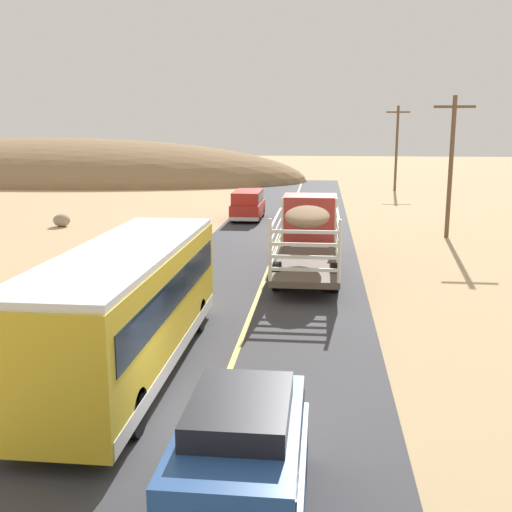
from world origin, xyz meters
TOP-DOWN VIEW (x-y plane):
  - ground_plane at (0.00, 0.00)m, footprint 240.00×240.00m
  - road_surface at (0.00, 0.00)m, footprint 8.00×120.00m
  - road_centre_line at (0.00, 0.00)m, footprint 0.16×117.60m
  - suv_near at (1.15, -3.59)m, footprint 1.90×4.62m
  - livestock_truck at (1.71, 15.38)m, footprint 2.53×9.70m
  - bus at (-2.50, 2.57)m, footprint 2.54×10.00m
  - car_far at (-2.64, 28.74)m, footprint 1.90×4.62m
  - power_pole_mid at (9.27, 23.27)m, footprint 2.20×0.24m
  - power_pole_far at (9.27, 49.08)m, footprint 2.20×0.24m
  - boulder_far_horizon at (-13.85, 24.70)m, footprint 1.04×1.08m
  - distant_hill at (-29.17, 57.72)m, footprint 59.47×24.00m

SIDE VIEW (x-z plane):
  - ground_plane at x=0.00m, z-range 0.00..0.00m
  - distant_hill at x=-29.17m, z-range -4.83..4.83m
  - road_surface at x=0.00m, z-range 0.00..0.02m
  - road_centre_line at x=0.00m, z-range 0.02..0.02m
  - boulder_far_horizon at x=-13.85m, z-range 0.00..0.78m
  - car_far at x=-2.64m, z-range 0.12..2.05m
  - suv_near at x=1.15m, z-range 0.01..2.29m
  - bus at x=-2.50m, z-range 0.14..3.35m
  - livestock_truck at x=1.71m, z-range 0.28..3.30m
  - power_pole_mid at x=9.27m, z-range 0.29..8.05m
  - power_pole_far at x=9.27m, z-range 0.29..8.34m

